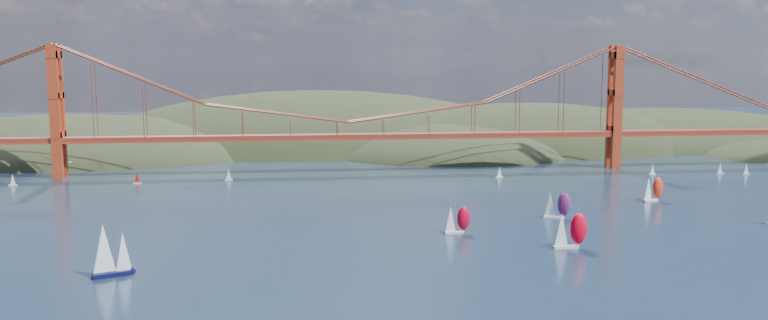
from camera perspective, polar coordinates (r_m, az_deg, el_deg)
The scene contains 16 objects.
ground at distance 150.90m, azimuth 2.61°, elevation -11.02°, with size 1200.00×1200.00×0.00m, color black.
headlands at distance 429.23m, azimuth 2.31°, elevation -0.56°, with size 725.00×225.00×96.00m.
bridge at distance 322.17m, azimuth -3.04°, elevation 4.72°, with size 552.00×12.00×55.00m.
sloop_navy at distance 179.24m, azimuth -20.18°, elevation -6.50°, with size 9.23×7.02×13.48m.
racer_0 at distance 210.94m, azimuth 5.57°, elevation -4.52°, with size 7.66×3.79×8.62m.
racer_1 at distance 199.16m, azimuth 13.97°, elevation -5.18°, with size 9.12×3.80×10.42m.
racer_3 at distance 274.07m, azimuth 19.81°, elevation -2.07°, with size 8.32×4.96×9.32m.
racer_rwb at distance 235.75m, azimuth 13.02°, elevation -3.33°, with size 8.23×5.13×9.20m.
distant_boat_1 at distance 323.57m, azimuth -26.44°, elevation -1.36°, with size 3.00×2.00×4.70m.
distant_boat_2 at distance 310.47m, azimuth -18.30°, elevation -1.29°, with size 3.00×2.00×4.70m.
distant_boat_3 at distance 309.48m, azimuth -11.76°, elevation -1.09°, with size 3.00×2.00×4.70m.
distant_boat_4 at distance 338.10m, azimuth 19.79°, elevation -0.66°, with size 3.00×2.00×4.70m.
distant_boat_5 at distance 351.59m, azimuth 24.24°, elevation -0.58°, with size 3.00×2.00×4.70m.
distant_boat_6 at distance 354.65m, azimuth 25.89°, elevation -0.61°, with size 3.00×2.00×4.70m.
distant_boat_8 at distance 313.33m, azimuth 8.79°, elevation -0.92°, with size 3.00×2.00×4.70m.
gull at distance 183.78m, azimuth -22.82°, elevation -0.16°, with size 0.90×0.25×0.17m.
Camera 1 is at (-24.21, -141.00, 48.00)m, focal length 35.00 mm.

